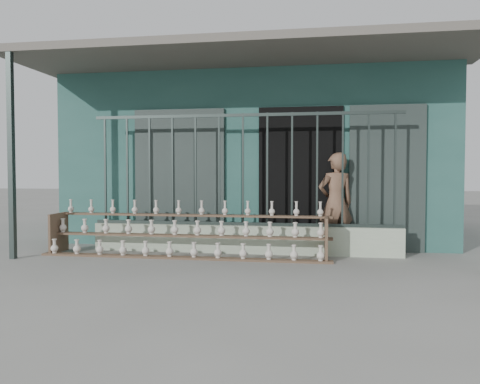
# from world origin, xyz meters

# --- Properties ---
(ground) EXTENTS (60.00, 60.00, 0.00)m
(ground) POSITION_xyz_m (0.00, 0.00, 0.00)
(ground) COLOR slate
(workshop_building) EXTENTS (7.40, 6.60, 3.21)m
(workshop_building) POSITION_xyz_m (0.00, 4.23, 1.62)
(workshop_building) COLOR #27544D
(workshop_building) RESTS_ON ground
(parapet_wall) EXTENTS (5.00, 0.20, 0.45)m
(parapet_wall) POSITION_xyz_m (0.00, 1.30, 0.23)
(parapet_wall) COLOR #ADBDA2
(parapet_wall) RESTS_ON ground
(security_fence) EXTENTS (5.00, 0.04, 1.80)m
(security_fence) POSITION_xyz_m (-0.00, 1.30, 1.35)
(security_fence) COLOR #283330
(security_fence) RESTS_ON parapet_wall
(shelf_rack) EXTENTS (4.50, 0.68, 0.85)m
(shelf_rack) POSITION_xyz_m (-0.84, 0.89, 0.36)
(shelf_rack) COLOR brown
(shelf_rack) RESTS_ON ground
(elderly_woman) EXTENTS (0.70, 0.59, 1.62)m
(elderly_woman) POSITION_xyz_m (1.48, 1.59, 0.81)
(elderly_woman) COLOR brown
(elderly_woman) RESTS_ON ground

